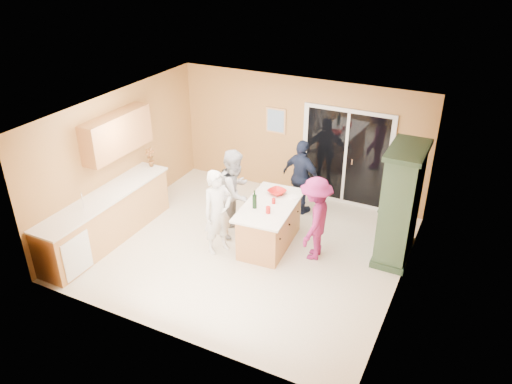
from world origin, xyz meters
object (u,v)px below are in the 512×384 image
at_px(woman_white, 218,212).
at_px(woman_grey, 235,192).
at_px(green_hutch, 400,206).
at_px(woman_navy, 302,177).
at_px(kitchen_island, 270,226).
at_px(woman_magenta, 315,219).

distance_m(woman_white, woman_grey, 0.73).
bearing_deg(woman_white, green_hutch, -39.33).
bearing_deg(green_hutch, woman_grey, -170.18).
bearing_deg(woman_navy, kitchen_island, 104.37).
height_order(kitchen_island, woman_white, woman_white).
xyz_separation_m(kitchen_island, woman_navy, (0.06, 1.40, 0.39)).
xyz_separation_m(kitchen_island, green_hutch, (2.16, 0.65, 0.63)).
bearing_deg(woman_navy, woman_magenta, 136.88).
bearing_deg(kitchen_island, woman_navy, 83.06).
distance_m(kitchen_island, green_hutch, 2.34).
bearing_deg(woman_navy, woman_grey, 72.93).
bearing_deg(woman_white, woman_magenta, -42.40).
distance_m(woman_white, woman_navy, 2.13).
distance_m(green_hutch, woman_white, 3.16).
bearing_deg(woman_grey, woman_navy, -35.88).
bearing_deg(kitchen_island, woman_white, -146.45).
xyz_separation_m(kitchen_island, woman_grey, (-0.78, 0.14, 0.45)).
height_order(green_hutch, woman_magenta, green_hutch).
xyz_separation_m(woman_grey, woman_navy, (0.84, 1.25, -0.06)).
bearing_deg(woman_navy, woman_white, 84.71).
xyz_separation_m(kitchen_island, woman_white, (-0.74, -0.58, 0.40)).
xyz_separation_m(green_hutch, woman_magenta, (-1.29, -0.65, -0.25)).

